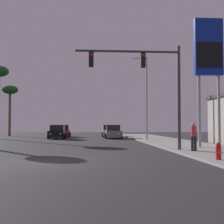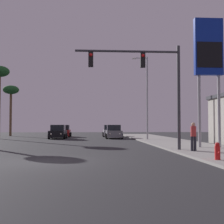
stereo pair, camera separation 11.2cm
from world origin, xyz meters
name	(u,v)px [view 2 (the right image)]	position (x,y,z in m)	size (l,w,h in m)	color
ground_plane	(43,162)	(0.00, 0.00, 0.00)	(120.00, 120.00, 0.00)	#28282B
sidewalk_right	(186,145)	(9.50, 10.00, 0.06)	(5.00, 60.00, 0.12)	gray
car_red	(63,131)	(-1.85, 30.09, 0.76)	(2.04, 4.33, 1.68)	maroon
car_grey	(114,132)	(4.82, 24.25, 0.76)	(2.04, 4.31, 1.68)	slate
car_silver	(110,131)	(4.70, 30.39, 0.76)	(2.04, 4.33, 1.68)	#B7B7BC
car_black	(58,132)	(-1.97, 24.10, 0.76)	(2.04, 4.32, 1.68)	black
traffic_light_mast	(150,76)	(5.74, 4.97, 4.69)	(6.56, 0.36, 6.50)	#38383D
street_lamp	(146,93)	(8.01, 19.36, 5.12)	(1.74, 0.24, 9.00)	#99999E
gas_station_sign	(209,54)	(10.29, 7.01, 6.62)	(2.00, 0.42, 9.00)	#99999E
fire_hydrant	(217,151)	(7.62, -0.82, 0.49)	(0.24, 0.34, 0.76)	red
pedestrian_on_sidewalk	(193,135)	(8.09, 3.81, 1.03)	(0.34, 0.32, 1.67)	#23232D
palm_tree_far	(11,92)	(-10.19, 34.00, 6.66)	(2.40, 2.40, 7.70)	brown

